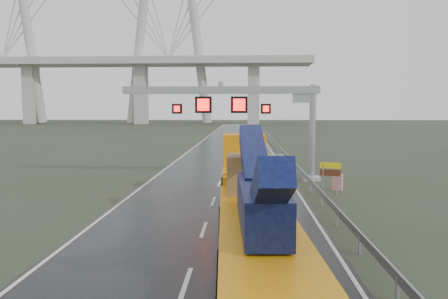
{
  "coord_description": "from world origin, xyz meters",
  "views": [
    {
      "loc": [
        1.78,
        -14.99,
        5.39
      ],
      "look_at": [
        0.69,
        8.5,
        3.2
      ],
      "focal_mm": 35.0,
      "sensor_mm": 36.0,
      "label": 1
    }
  ],
  "objects_px": {
    "sign_gantry": "(249,106)",
    "heavy_haul_truck": "(251,186)",
    "striped_barrier": "(337,182)",
    "exit_sign_pair": "(330,172)"
  },
  "relations": [
    {
      "from": "sign_gantry",
      "to": "heavy_haul_truck",
      "type": "relative_size",
      "value": 0.75
    },
    {
      "from": "striped_barrier",
      "to": "heavy_haul_truck",
      "type": "bearing_deg",
      "value": -102.14
    },
    {
      "from": "striped_barrier",
      "to": "sign_gantry",
      "type": "bearing_deg",
      "value": 167.34
    },
    {
      "from": "sign_gantry",
      "to": "exit_sign_pair",
      "type": "bearing_deg",
      "value": -50.7
    },
    {
      "from": "sign_gantry",
      "to": "exit_sign_pair",
      "type": "relative_size",
      "value": 6.95
    },
    {
      "from": "sign_gantry",
      "to": "striped_barrier",
      "type": "bearing_deg",
      "value": -34.11
    },
    {
      "from": "exit_sign_pair",
      "to": "striped_barrier",
      "type": "bearing_deg",
      "value": 83.79
    },
    {
      "from": "heavy_haul_truck",
      "to": "exit_sign_pair",
      "type": "relative_size",
      "value": 9.24
    },
    {
      "from": "sign_gantry",
      "to": "exit_sign_pair",
      "type": "xyz_separation_m",
      "value": [
        5.0,
        -6.1,
        -4.11
      ]
    },
    {
      "from": "exit_sign_pair",
      "to": "striped_barrier",
      "type": "relative_size",
      "value": 1.98
    }
  ]
}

